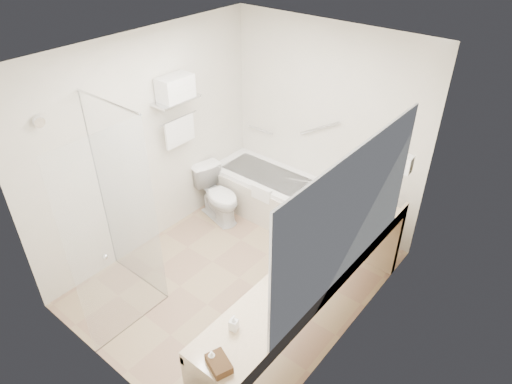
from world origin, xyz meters
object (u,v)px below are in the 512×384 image
Objects in this scene: vanity_counter at (312,286)px; water_bottle_left at (376,199)px; amenity_basket at (219,364)px; toilet at (219,195)px; bathtub at (272,194)px.

water_bottle_left is (-0.03, 1.23, 0.29)m from vanity_counter.
amenity_basket is at bearing -88.56° from water_bottle_left.
vanity_counter is at bearing -99.85° from toilet.
amenity_basket reaches higher than toilet.
amenity_basket is (1.55, -2.64, 0.61)m from bathtub.
water_bottle_left reaches higher than amenity_basket.
bathtub is 8.07× the size of amenity_basket.
amenity_basket is (0.03, -1.25, 0.24)m from vanity_counter.
water_bottle_left is at bearing -6.20° from bathtub.
bathtub is 9.62× the size of water_bottle_left.
amenity_basket is at bearing -122.91° from toilet.
amenity_basket is 1.19× the size of water_bottle_left.
vanity_counter is 13.62× the size of amenity_basket.
toilet is at bearing -169.00° from water_bottle_left.
bathtub is at bearing 137.65° from vanity_counter.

